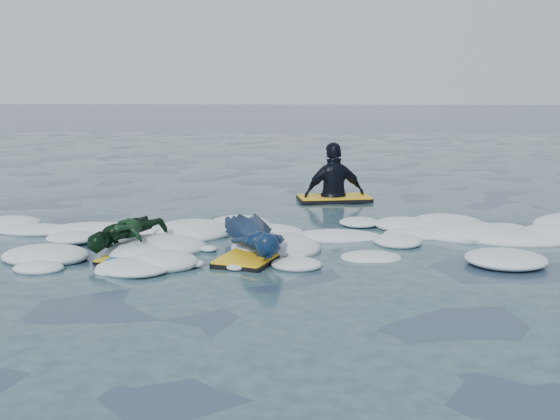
{
  "coord_description": "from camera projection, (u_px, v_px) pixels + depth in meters",
  "views": [
    {
      "loc": [
        1.4,
        -7.76,
        2.05
      ],
      "look_at": [
        0.81,
        1.6,
        0.34
      ],
      "focal_mm": 45.0,
      "sensor_mm": 36.0,
      "label": 1
    }
  ],
  "objects": [
    {
      "name": "prone_child_unit",
      "position": [
        127.0,
        237.0,
        8.39
      ],
      "size": [
        1.01,
        1.25,
        0.44
      ],
      "rotation": [
        0.0,
        0.0,
        1.4
      ],
      "color": "black",
      "rests_on": "ground"
    },
    {
      "name": "prone_woman_unit",
      "position": [
        254.0,
        238.0,
        8.37
      ],
      "size": [
        1.1,
        1.77,
        0.43
      ],
      "rotation": [
        0.0,
        0.0,
        1.28
      ],
      "color": "black",
      "rests_on": "ground"
    },
    {
      "name": "ground",
      "position": [
        201.0,
        263.0,
        8.08
      ],
      "size": [
        120.0,
        120.0,
        0.0
      ],
      "primitive_type": "plane",
      "color": "#1B2A42",
      "rests_on": "ground"
    },
    {
      "name": "foam_band",
      "position": [
        215.0,
        243.0,
        9.09
      ],
      "size": [
        12.0,
        3.1,
        0.3
      ],
      "primitive_type": null,
      "color": "silver",
      "rests_on": "ground"
    },
    {
      "name": "waiting_rider_unit",
      "position": [
        334.0,
        196.0,
        12.26
      ],
      "size": [
        1.37,
        0.93,
        1.88
      ],
      "rotation": [
        0.0,
        0.0,
        0.2
      ],
      "color": "black",
      "rests_on": "ground"
    }
  ]
}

